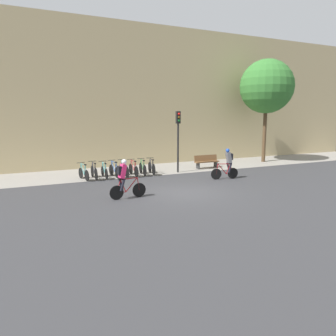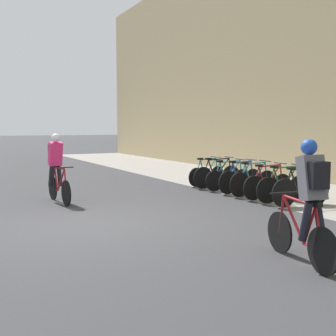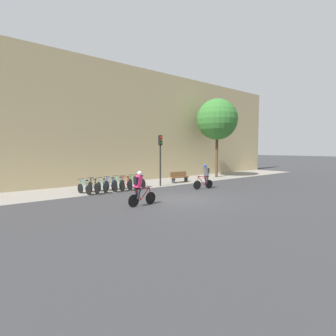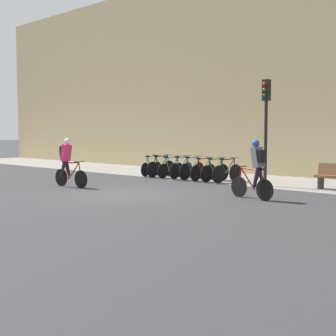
% 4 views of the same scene
% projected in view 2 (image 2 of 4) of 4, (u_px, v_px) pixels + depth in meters
% --- Properties ---
extents(ground, '(200.00, 200.00, 0.00)m').
position_uv_depth(ground, '(92.00, 225.00, 8.29)').
color(ground, '#333335').
extents(kerb_strip, '(44.00, 4.50, 0.01)m').
position_uv_depth(kerb_strip, '(332.00, 198.00, 11.43)').
color(kerb_strip, gray).
rests_on(kerb_strip, ground).
extents(cyclist_pink, '(1.70, 0.46, 1.76)m').
position_uv_depth(cyclist_pink, '(56.00, 165.00, 10.78)').
color(cyclist_pink, black).
rests_on(cyclist_pink, ground).
extents(cyclist_grey, '(1.64, 0.54, 1.76)m').
position_uv_depth(cyclist_grey, '(308.00, 199.00, 5.70)').
color(cyclist_grey, black).
rests_on(cyclist_grey, ground).
extents(parked_bike_0, '(0.46, 1.55, 0.94)m').
position_uv_depth(parked_bike_0, '(207.00, 174.00, 13.90)').
color(parked_bike_0, black).
rests_on(parked_bike_0, ground).
extents(parked_bike_1, '(0.46, 1.75, 0.98)m').
position_uv_depth(parked_bike_1, '(217.00, 175.00, 13.37)').
color(parked_bike_1, black).
rests_on(parked_bike_1, ground).
extents(parked_bike_2, '(0.46, 1.64, 0.95)m').
position_uv_depth(parked_bike_2, '(228.00, 178.00, 12.85)').
color(parked_bike_2, black).
rests_on(parked_bike_2, ground).
extents(parked_bike_3, '(0.46, 1.66, 0.97)m').
position_uv_depth(parked_bike_3, '(240.00, 179.00, 12.32)').
color(parked_bike_3, black).
rests_on(parked_bike_3, ground).
extents(parked_bike_4, '(0.46, 1.68, 0.98)m').
position_uv_depth(parked_bike_4, '(253.00, 181.00, 11.80)').
color(parked_bike_4, black).
rests_on(parked_bike_4, ground).
extents(parked_bike_5, '(0.46, 1.67, 0.96)m').
position_uv_depth(parked_bike_5, '(268.00, 184.00, 11.27)').
color(parked_bike_5, black).
rests_on(parked_bike_5, ground).
extents(parked_bike_6, '(0.46, 1.64, 0.97)m').
position_uv_depth(parked_bike_6, '(284.00, 187.00, 10.75)').
color(parked_bike_6, black).
rests_on(parked_bike_6, ground).
extents(parked_bike_7, '(0.46, 1.65, 0.98)m').
position_uv_depth(parked_bike_7, '(301.00, 189.00, 10.23)').
color(parked_bike_7, black).
rests_on(parked_bike_7, ground).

